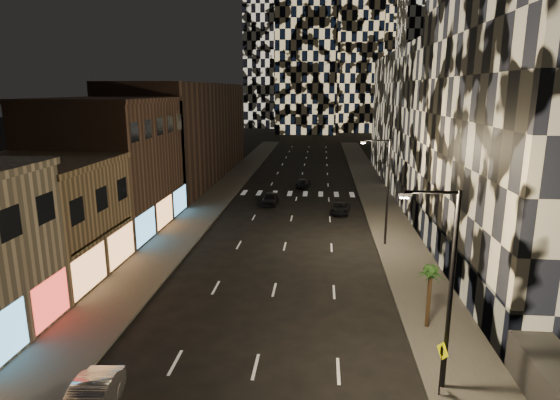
% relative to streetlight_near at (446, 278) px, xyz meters
% --- Properties ---
extents(sidewalk_left, '(4.00, 120.00, 0.15)m').
position_rel_streetlight_near_xyz_m(sidewalk_left, '(-18.35, 40.00, -5.28)').
color(sidewalk_left, '#47443F').
rests_on(sidewalk_left, ground).
extents(sidewalk_right, '(4.00, 120.00, 0.15)m').
position_rel_streetlight_near_xyz_m(sidewalk_right, '(1.65, 40.00, -5.28)').
color(sidewalk_right, '#47443F').
rests_on(sidewalk_right, ground).
extents(curb_left, '(0.20, 120.00, 0.15)m').
position_rel_streetlight_near_xyz_m(curb_left, '(-16.25, 40.00, -5.28)').
color(curb_left, '#4C4C47').
rests_on(curb_left, ground).
extents(curb_right, '(0.20, 120.00, 0.15)m').
position_rel_streetlight_near_xyz_m(curb_right, '(-0.45, 40.00, -5.28)').
color(curb_right, '#4C4C47').
rests_on(curb_right, ground).
extents(retail_tan, '(10.00, 10.00, 8.00)m').
position_rel_streetlight_near_xyz_m(retail_tan, '(-25.35, 11.00, -1.35)').
color(retail_tan, '#856E50').
rests_on(retail_tan, ground).
extents(retail_brown, '(10.00, 15.00, 12.00)m').
position_rel_streetlight_near_xyz_m(retail_brown, '(-25.35, 23.50, 0.65)').
color(retail_brown, '#50382D').
rests_on(retail_brown, ground).
extents(retail_filler_left, '(10.00, 40.00, 14.00)m').
position_rel_streetlight_near_xyz_m(retail_filler_left, '(-25.35, 50.00, 1.65)').
color(retail_filler_left, '#50382D').
rests_on(retail_filler_left, ground).
extents(midrise_base, '(0.60, 25.00, 3.00)m').
position_rel_streetlight_near_xyz_m(midrise_base, '(3.95, 14.50, -3.85)').
color(midrise_base, '#383838').
rests_on(midrise_base, ground).
extents(midrise_filler_right, '(16.00, 40.00, 18.00)m').
position_rel_streetlight_near_xyz_m(midrise_filler_right, '(11.65, 47.00, 3.65)').
color(midrise_filler_right, '#232326').
rests_on(midrise_filler_right, ground).
extents(streetlight_near, '(2.55, 0.25, 9.00)m').
position_rel_streetlight_near_xyz_m(streetlight_near, '(0.00, 0.00, 0.00)').
color(streetlight_near, black).
rests_on(streetlight_near, sidewalk_right).
extents(streetlight_far, '(2.55, 0.25, 9.00)m').
position_rel_streetlight_near_xyz_m(streetlight_far, '(0.00, 20.00, 0.00)').
color(streetlight_far, black).
rests_on(streetlight_far, sidewalk_right).
extents(car_dark_midlane, '(1.85, 4.22, 1.42)m').
position_rel_streetlight_near_xyz_m(car_dark_midlane, '(-11.24, 33.79, -4.65)').
color(car_dark_midlane, black).
rests_on(car_dark_midlane, ground).
extents(car_dark_oncoming, '(2.08, 4.18, 1.17)m').
position_rel_streetlight_near_xyz_m(car_dark_oncoming, '(-7.85, 44.28, -4.77)').
color(car_dark_oncoming, black).
rests_on(car_dark_oncoming, ground).
extents(car_dark_rightlane, '(2.35, 4.29, 1.14)m').
position_rel_streetlight_near_xyz_m(car_dark_rightlane, '(-3.22, 30.45, -4.78)').
color(car_dark_rightlane, black).
rests_on(car_dark_rightlane, ground).
extents(ped_sign, '(0.30, 0.82, 2.54)m').
position_rel_streetlight_near_xyz_m(ped_sign, '(-0.06, -0.62, -3.49)').
color(ped_sign, black).
rests_on(ped_sign, sidewalk_right).
extents(palm_tree, '(1.83, 1.82, 3.60)m').
position_rel_streetlight_near_xyz_m(palm_tree, '(0.73, 5.56, -2.23)').
color(palm_tree, '#47331E').
rests_on(palm_tree, sidewalk_right).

